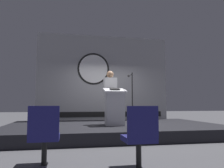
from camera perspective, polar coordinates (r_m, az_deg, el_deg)
ground_plane at (r=7.03m, az=0.50°, el=-12.59°), size 40.00×40.00×0.00m
stage_platform at (r=7.01m, az=0.50°, el=-11.37°), size 6.40×4.00×0.30m
banner_display at (r=8.85m, az=-2.03°, el=1.64°), size 5.14×0.12×3.32m
podium at (r=6.52m, az=0.69°, el=-5.86°), size 0.64×0.50×1.09m
speaker_person at (r=6.99m, az=-0.48°, el=-3.24°), size 0.40×0.26×1.65m
microphone_stand at (r=6.54m, az=5.06°, el=-5.74°), size 0.24×0.53×1.53m
audience_chair_left at (r=3.31m, az=7.16°, el=-12.40°), size 0.44×0.45×0.89m
audience_chair_right at (r=3.57m, az=-16.84°, el=-11.68°), size 0.44×0.45×0.89m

